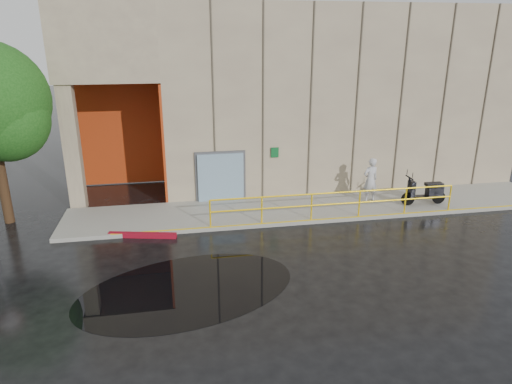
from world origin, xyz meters
TOP-DOWN VIEW (x-y plane):
  - ground at (0.00, 0.00)m, footprint 120.00×120.00m
  - sidewalk at (4.00, 4.50)m, footprint 20.00×3.00m
  - building at (5.10, 10.98)m, footprint 20.00×10.17m
  - guardrail at (4.25, 3.15)m, footprint 9.56×0.06m
  - person at (6.28, 4.67)m, footprint 0.75×0.57m
  - scooter at (8.32, 3.88)m, footprint 1.89×0.66m
  - red_curb at (-2.91, 2.93)m, footprint 2.38×0.72m
  - puddle at (-1.50, -0.85)m, footprint 6.99×5.31m

SIDE VIEW (x-z plane):
  - ground at x=0.00m, z-range 0.00..0.00m
  - puddle at x=-1.50m, z-range 0.00..0.01m
  - sidewalk at x=4.00m, z-range 0.00..0.15m
  - red_curb at x=-2.91m, z-range 0.00..0.18m
  - guardrail at x=4.25m, z-range 0.16..1.19m
  - scooter at x=8.32m, z-range 0.26..1.71m
  - person at x=6.28m, z-range 0.15..2.00m
  - building at x=5.10m, z-range 0.21..8.21m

